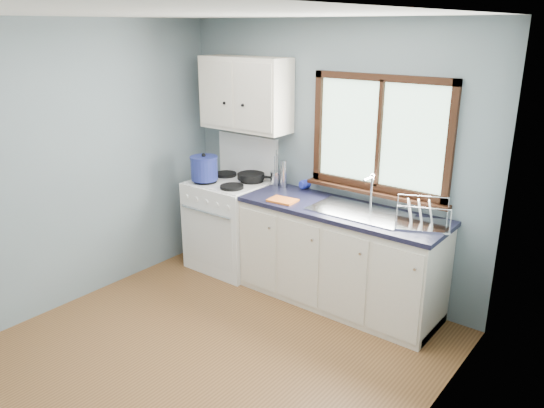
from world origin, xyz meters
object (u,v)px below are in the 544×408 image
Objects in this scene: base_cabinets at (339,261)px; stockpot at (204,168)px; skillet at (251,176)px; gas_range at (230,222)px; thermos at (284,174)px; dish_rack at (421,219)px; sink at (359,219)px; utensil_crock at (276,178)px.

stockpot is at bearing -172.49° from base_cabinets.
gas_range is at bearing -164.65° from skillet.
skillet is at bearing -170.90° from thermos.
dish_rack is (1.85, -0.10, -0.01)m from skillet.
base_cabinets is 0.48m from sink.
skillet is 1.85m from dish_rack.
stockpot is (-1.66, -0.19, 0.22)m from sink.
gas_range is 3.86× the size of utensil_crock.
base_cabinets is at bearing -29.30° from skillet.
sink is at bearing -11.02° from utensil_crock.
dish_rack is at bearing -26.33° from skillet.
base_cabinets is 2.20× the size of sink.
gas_range is at bearing -152.29° from utensil_crock.
dish_rack is (2.02, 0.04, 0.48)m from gas_range.
utensil_crock is (0.60, 0.40, -0.09)m from stockpot.
gas_range reaches higher than thermos.
thermos is at bearing 150.22° from dish_rack.
sink is 3.08× the size of thermos.
thermos is at bearing -12.95° from utensil_crock.
stockpot reaches higher than dish_rack.
skillet is at bearing -161.39° from utensil_crock.
dish_rack reaches higher than base_cabinets.
gas_range is 1.31m from base_cabinets.
sink is at bearing -28.48° from skillet.
dish_rack is at bearing 5.57° from stockpot.
base_cabinets is 5.25× the size of utensil_crock.
skillet is (0.17, 0.14, 0.49)m from gas_range.
base_cabinets is at bearing 179.87° from sink.
utensil_crock reaches higher than base_cabinets.
stockpot is 0.81m from thermos.
thermos is (0.71, 0.37, -0.03)m from stockpot.
gas_range reaches higher than utensil_crock.
sink reaches higher than dish_rack.
base_cabinets is 1.02m from thermos.
utensil_crock reaches higher than thermos.
stockpot is (-1.48, -0.19, 0.67)m from base_cabinets.
gas_range is 0.74× the size of base_cabinets.
gas_range reaches higher than skillet.
gas_range is 4.99× the size of thermos.
base_cabinets is 4.23× the size of skillet.
sink reaches higher than base_cabinets.
skillet is at bearing 42.29° from stockpot.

